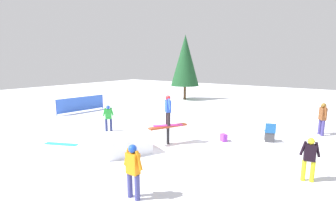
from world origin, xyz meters
name	(u,v)px	position (x,y,z in m)	size (l,w,h in m)	color
ground_plane	(168,144)	(0.00, 0.00, 0.00)	(60.00, 60.00, 0.00)	white
rail_feature	(168,129)	(0.00, 0.00, 0.68)	(1.76, 0.99, 0.83)	black
snow_kicker_ramp	(124,144)	(-1.85, 0.83, 0.33)	(1.80, 1.50, 0.67)	white
main_rider_on_rail	(168,111)	(0.00, 0.00, 1.49)	(1.19, 1.04, 1.33)	#D42D91
bystander_black	(309,157)	(-0.52, -5.56, 0.77)	(0.27, 0.57, 1.36)	gold
bystander_green	(108,117)	(-0.01, 3.78, 0.76)	(0.51, 0.38, 1.36)	navy
bystander_orange	(133,169)	(-4.32, -1.97, 0.83)	(0.22, 0.66, 1.49)	#3C3D7F
bystander_brown	(322,117)	(5.54, -5.31, 0.90)	(0.61, 0.43, 1.60)	#3D367A
loose_snowboard_white	(244,124)	(5.44, -1.51, 0.01)	(1.26, 0.28, 0.02)	white
loose_snowboard_cyan	(61,144)	(-2.77, 3.78, 0.01)	(1.50, 0.28, 0.02)	#27AFC2
folding_chair	(270,133)	(2.93, -3.55, 0.41)	(0.56, 0.56, 0.88)	#3F3F44
backpack_on_snow	(224,138)	(1.78, -1.84, 0.17)	(0.30, 0.22, 0.34)	purple
safety_fence	(81,104)	(2.39, 9.31, 0.60)	(3.68, 0.40, 1.10)	blue
pine_tree_near	(185,61)	(12.13, 6.68, 3.64)	(2.63, 2.63, 5.98)	#4C331E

